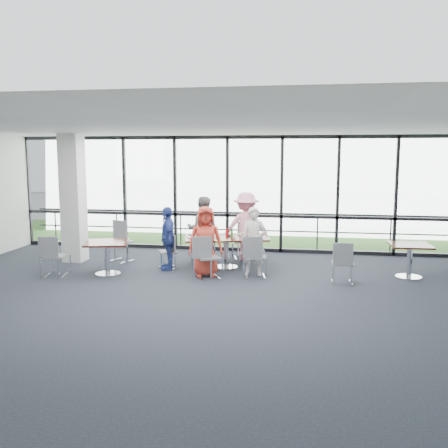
% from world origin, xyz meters
% --- Properties ---
extents(floor, '(12.00, 10.00, 0.02)m').
position_xyz_m(floor, '(0.00, 0.00, -0.01)').
color(floor, '#1E232D').
rests_on(floor, ground).
extents(ceiling, '(12.00, 10.00, 0.04)m').
position_xyz_m(ceiling, '(0.00, 0.00, 3.20)').
color(ceiling, white).
rests_on(ceiling, ground).
extents(wall_front, '(12.00, 0.10, 3.20)m').
position_xyz_m(wall_front, '(0.00, -5.00, 1.60)').
color(wall_front, silver).
rests_on(wall_front, ground).
extents(curtain_wall_back, '(12.00, 0.10, 3.20)m').
position_xyz_m(curtain_wall_back, '(0.00, 5.00, 1.60)').
color(curtain_wall_back, white).
rests_on(curtain_wall_back, ground).
extents(structural_column, '(0.50, 0.50, 3.20)m').
position_xyz_m(structural_column, '(-3.60, 3.00, 1.60)').
color(structural_column, white).
rests_on(structural_column, ground).
extents(apron, '(80.00, 70.00, 0.02)m').
position_xyz_m(apron, '(0.00, 10.00, -0.02)').
color(apron, slate).
rests_on(apron, ground).
extents(grass_strip, '(80.00, 5.00, 0.01)m').
position_xyz_m(grass_strip, '(0.00, 8.00, 0.01)').
color(grass_strip, '#25591C').
rests_on(grass_strip, ground).
extents(hangar_main, '(24.00, 10.00, 6.00)m').
position_xyz_m(hangar_main, '(4.00, 32.00, 3.00)').
color(hangar_main, white).
rests_on(hangar_main, ground).
extents(hangar_aux, '(10.00, 6.00, 4.00)m').
position_xyz_m(hangar_aux, '(-18.00, 28.00, 2.00)').
color(hangar_aux, white).
rests_on(hangar_aux, ground).
extents(guard_rail, '(12.00, 0.06, 0.06)m').
position_xyz_m(guard_rail, '(0.00, 5.60, 0.50)').
color(guard_rail, '#2D2D33').
rests_on(guard_rail, ground).
extents(main_table, '(2.15, 1.51, 0.75)m').
position_xyz_m(main_table, '(0.31, 2.86, 0.63)').
color(main_table, '#380D09').
rests_on(main_table, ground).
extents(side_table_left, '(1.14, 1.14, 0.75)m').
position_xyz_m(side_table_left, '(-2.22, 1.75, 0.64)').
color(side_table_left, '#380D09').
rests_on(side_table_left, ground).
extents(side_table_right, '(0.89, 0.89, 0.75)m').
position_xyz_m(side_table_right, '(4.44, 2.58, 0.63)').
color(side_table_right, '#380D09').
rests_on(side_table_right, ground).
extents(diner_near_left, '(0.88, 0.69, 1.57)m').
position_xyz_m(diner_near_left, '(-0.01, 1.98, 0.78)').
color(diner_near_left, red).
rests_on(diner_near_left, ground).
extents(diner_near_right, '(0.57, 0.42, 1.53)m').
position_xyz_m(diner_near_right, '(1.04, 2.26, 0.77)').
color(diner_near_right, silver).
rests_on(diner_near_right, ground).
extents(diner_far_left, '(0.87, 0.63, 1.64)m').
position_xyz_m(diner_far_left, '(-0.40, 3.55, 0.82)').
color(diner_far_left, slate).
rests_on(diner_far_left, ground).
extents(diner_far_right, '(1.17, 0.68, 1.74)m').
position_xyz_m(diner_far_right, '(0.68, 3.78, 0.87)').
color(diner_far_right, pink).
rests_on(diner_far_right, ground).
extents(diner_end, '(0.76, 0.99, 1.49)m').
position_xyz_m(diner_end, '(-1.01, 2.46, 0.74)').
color(diner_end, '#2C4090').
rests_on(diner_end, ground).
extents(chair_main_nl, '(0.61, 0.61, 0.93)m').
position_xyz_m(chair_main_nl, '(0.09, 1.79, 0.46)').
color(chair_main_nl, slate).
rests_on(chair_main_nl, ground).
extents(chair_main_nr, '(0.52, 0.52, 0.91)m').
position_xyz_m(chair_main_nr, '(1.10, 2.07, 0.46)').
color(chair_main_nr, slate).
rests_on(chair_main_nr, ground).
extents(chair_main_fl, '(0.55, 0.55, 0.86)m').
position_xyz_m(chair_main_fl, '(-0.42, 3.71, 0.43)').
color(chair_main_fl, slate).
rests_on(chair_main_fl, ground).
extents(chair_main_fr, '(0.54, 0.54, 0.93)m').
position_xyz_m(chair_main_fr, '(0.58, 3.96, 0.46)').
color(chair_main_fr, slate).
rests_on(chair_main_fr, ground).
extents(chair_main_end, '(0.54, 0.54, 0.81)m').
position_xyz_m(chair_main_end, '(-1.04, 2.56, 0.41)').
color(chair_main_end, slate).
rests_on(chair_main_end, ground).
extents(chair_spare_la, '(0.53, 0.53, 0.90)m').
position_xyz_m(chair_spare_la, '(-3.29, 1.41, 0.45)').
color(chair_spare_la, slate).
rests_on(chair_spare_la, ground).
extents(chair_spare_lb, '(0.63, 0.63, 0.99)m').
position_xyz_m(chair_spare_lb, '(-2.42, 3.09, 0.50)').
color(chair_spare_lb, slate).
rests_on(chair_spare_lb, ground).
extents(chair_spare_r, '(0.45, 0.45, 0.87)m').
position_xyz_m(chair_spare_r, '(2.96, 1.83, 0.44)').
color(chair_spare_r, slate).
rests_on(chair_spare_r, ground).
extents(plate_nl, '(0.28, 0.28, 0.01)m').
position_xyz_m(plate_nl, '(-0.14, 2.40, 0.76)').
color(plate_nl, white).
rests_on(plate_nl, main_table).
extents(plate_nr, '(0.24, 0.24, 0.01)m').
position_xyz_m(plate_nr, '(1.02, 2.67, 0.76)').
color(plate_nr, white).
rests_on(plate_nr, main_table).
extents(plate_fl, '(0.28, 0.28, 0.01)m').
position_xyz_m(plate_fl, '(-0.22, 3.03, 0.76)').
color(plate_fl, white).
rests_on(plate_fl, main_table).
extents(plate_fr, '(0.27, 0.27, 0.01)m').
position_xyz_m(plate_fr, '(0.67, 3.36, 0.76)').
color(plate_fr, white).
rests_on(plate_fr, main_table).
extents(plate_end, '(0.26, 0.26, 0.01)m').
position_xyz_m(plate_end, '(-0.47, 2.67, 0.76)').
color(plate_end, white).
rests_on(plate_end, main_table).
extents(tumbler_a, '(0.07, 0.07, 0.14)m').
position_xyz_m(tumbler_a, '(0.15, 2.56, 0.82)').
color(tumbler_a, white).
rests_on(tumbler_a, main_table).
extents(tumbler_b, '(0.06, 0.06, 0.13)m').
position_xyz_m(tumbler_b, '(0.71, 2.71, 0.81)').
color(tumbler_b, white).
rests_on(tumbler_b, main_table).
extents(tumbler_c, '(0.08, 0.08, 0.15)m').
position_xyz_m(tumbler_c, '(0.31, 3.12, 0.83)').
color(tumbler_c, white).
rests_on(tumbler_c, main_table).
extents(tumbler_d, '(0.07, 0.07, 0.15)m').
position_xyz_m(tumbler_d, '(-0.33, 2.54, 0.82)').
color(tumbler_d, white).
rests_on(tumbler_d, main_table).
extents(menu_a, '(0.39, 0.35, 0.00)m').
position_xyz_m(menu_a, '(0.29, 2.36, 0.75)').
color(menu_a, silver).
rests_on(menu_a, main_table).
extents(menu_b, '(0.36, 0.29, 0.00)m').
position_xyz_m(menu_b, '(1.21, 2.80, 0.75)').
color(menu_b, silver).
rests_on(menu_b, main_table).
extents(menu_c, '(0.33, 0.29, 0.00)m').
position_xyz_m(menu_c, '(0.39, 3.30, 0.75)').
color(menu_c, silver).
rests_on(menu_c, main_table).
extents(condiment_caddy, '(0.10, 0.07, 0.04)m').
position_xyz_m(condiment_caddy, '(0.35, 2.93, 0.77)').
color(condiment_caddy, black).
rests_on(condiment_caddy, main_table).
extents(ketchup_bottle, '(0.06, 0.06, 0.18)m').
position_xyz_m(ketchup_bottle, '(0.33, 2.92, 0.84)').
color(ketchup_bottle, '#A7060A').
rests_on(ketchup_bottle, main_table).
extents(green_bottle, '(0.05, 0.05, 0.20)m').
position_xyz_m(green_bottle, '(0.44, 2.91, 0.85)').
color(green_bottle, '#247126').
rests_on(green_bottle, main_table).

